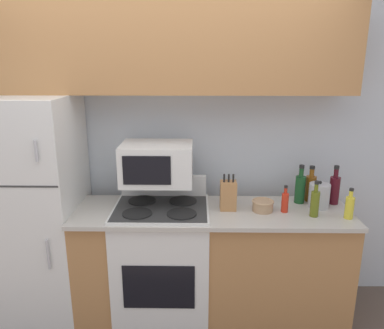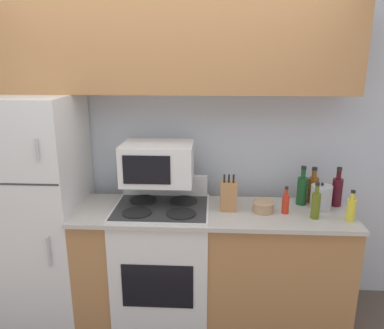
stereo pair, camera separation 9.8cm
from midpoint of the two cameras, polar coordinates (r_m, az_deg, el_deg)
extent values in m
cube|color=silver|center=(3.09, -4.23, 2.60)|extent=(8.00, 0.05, 2.55)
cube|color=#B27A47|center=(2.99, 2.01, -15.17)|extent=(2.01, 0.56, 0.88)
cube|color=#BCB7AD|center=(2.76, 2.11, -7.27)|extent=(2.01, 0.60, 0.03)
cube|color=white|center=(3.12, -23.56, -6.45)|extent=(0.67, 0.68, 1.73)
cube|color=#383838|center=(2.74, -27.07, -2.97)|extent=(0.65, 0.01, 0.01)
cylinder|color=#B7B7BC|center=(2.57, -23.70, 1.91)|extent=(0.02, 0.02, 0.14)
cylinder|color=#B7B7BC|center=(2.82, -22.03, -12.60)|extent=(0.02, 0.02, 0.22)
cube|color=#B27A47|center=(2.80, -4.93, 17.09)|extent=(2.69, 0.35, 0.62)
cube|color=white|center=(2.98, -5.51, -14.80)|extent=(0.70, 0.56, 0.93)
cube|color=black|center=(2.75, -6.17, -18.13)|extent=(0.50, 0.01, 0.33)
cube|color=#2D2D2D|center=(2.78, -5.76, -6.63)|extent=(0.67, 0.54, 0.01)
cube|color=white|center=(2.99, -5.23, -3.17)|extent=(0.67, 0.06, 0.16)
cylinder|color=black|center=(2.68, -9.42, -7.36)|extent=(0.21, 0.21, 0.01)
cylinder|color=black|center=(2.65, -2.66, -7.50)|extent=(0.21, 0.21, 0.01)
cylinder|color=black|center=(2.91, -8.57, -5.46)|extent=(0.21, 0.21, 0.01)
cylinder|color=black|center=(2.87, -2.36, -5.55)|extent=(0.21, 0.21, 0.01)
cube|color=white|center=(2.76, -6.35, 0.19)|extent=(0.52, 0.37, 0.29)
cube|color=black|center=(2.59, -8.00, -0.92)|extent=(0.33, 0.01, 0.20)
cube|color=#B27A47|center=(2.75, 4.51, -4.74)|extent=(0.12, 0.10, 0.21)
cylinder|color=black|center=(2.69, 3.89, -2.09)|extent=(0.01, 0.01, 0.06)
cylinder|color=black|center=(2.69, 4.59, -2.09)|extent=(0.01, 0.01, 0.06)
cylinder|color=black|center=(2.69, 5.28, -2.09)|extent=(0.01, 0.01, 0.06)
cylinder|color=tan|center=(2.77, 9.72, -6.27)|extent=(0.15, 0.15, 0.07)
torus|color=tan|center=(2.76, 9.76, -5.57)|extent=(0.16, 0.16, 0.01)
cylinder|color=#470F19|center=(3.03, 19.99, -3.74)|extent=(0.08, 0.08, 0.21)
cylinder|color=#470F19|center=(2.99, 20.24, -1.24)|extent=(0.03, 0.03, 0.07)
cylinder|color=black|center=(2.97, 20.32, -0.41)|extent=(0.04, 0.04, 0.02)
cylinder|color=#194C23|center=(2.97, 15.22, -3.72)|extent=(0.08, 0.08, 0.21)
cylinder|color=#194C23|center=(2.92, 15.42, -1.17)|extent=(0.03, 0.03, 0.07)
cylinder|color=black|center=(2.91, 15.48, -0.32)|extent=(0.04, 0.04, 0.02)
cylinder|color=brown|center=(3.03, 16.71, -3.53)|extent=(0.08, 0.08, 0.20)
cylinder|color=brown|center=(3.00, 16.91, -1.20)|extent=(0.04, 0.04, 0.06)
cylinder|color=black|center=(2.98, 16.97, -0.43)|extent=(0.04, 0.04, 0.02)
cylinder|color=red|center=(2.77, 12.99, -5.71)|extent=(0.05, 0.05, 0.14)
cylinder|color=red|center=(2.74, 13.10, -3.92)|extent=(0.02, 0.02, 0.04)
cylinder|color=black|center=(2.73, 13.14, -3.33)|extent=(0.02, 0.03, 0.02)
cylinder|color=#5B6619|center=(2.75, 17.22, -5.78)|extent=(0.06, 0.06, 0.18)
cylinder|color=#5B6619|center=(2.71, 17.43, -3.43)|extent=(0.03, 0.03, 0.06)
cylinder|color=black|center=(2.69, 17.49, -2.64)|extent=(0.03, 0.03, 0.02)
cylinder|color=gold|center=(2.80, 21.93, -6.15)|extent=(0.06, 0.06, 0.15)
cylinder|color=gold|center=(2.76, 22.14, -4.20)|extent=(0.03, 0.03, 0.05)
cylinder|color=black|center=(2.75, 22.21, -3.56)|extent=(0.03, 0.03, 0.02)
cylinder|color=#B7B7BC|center=(2.92, 17.88, -4.53)|extent=(0.15, 0.15, 0.18)
sphere|color=black|center=(2.89, 18.05, -2.62)|extent=(0.02, 0.02, 0.02)
camera|label=1|loc=(0.05, -91.07, -0.30)|focal=35.00mm
camera|label=2|loc=(0.05, 88.93, 0.30)|focal=35.00mm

